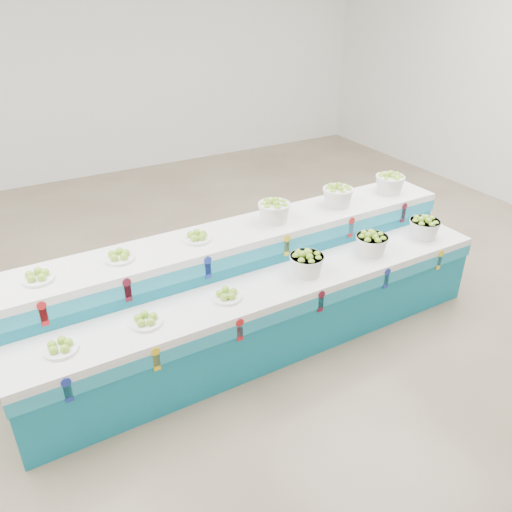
% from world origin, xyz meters
% --- Properties ---
extents(ground, '(10.00, 10.00, 0.00)m').
position_xyz_m(ground, '(0.00, 0.00, 0.00)').
color(ground, brown).
rests_on(ground, ground).
extents(back_wall, '(10.00, 0.00, 10.00)m').
position_xyz_m(back_wall, '(0.00, 5.00, 2.00)').
color(back_wall, silver).
rests_on(back_wall, ground).
extents(display_stand, '(4.51, 1.24, 1.02)m').
position_xyz_m(display_stand, '(0.01, -0.33, 0.51)').
color(display_stand, teal).
rests_on(display_stand, ground).
extents(plate_lower_left, '(0.26, 0.26, 0.09)m').
position_xyz_m(plate_lower_left, '(-1.78, -0.65, 0.77)').
color(plate_lower_left, white).
rests_on(plate_lower_left, display_stand).
extents(plate_lower_mid, '(0.26, 0.26, 0.09)m').
position_xyz_m(plate_lower_mid, '(-1.14, -0.63, 0.77)').
color(plate_lower_mid, white).
rests_on(plate_lower_mid, display_stand).
extents(plate_lower_right, '(0.26, 0.26, 0.09)m').
position_xyz_m(plate_lower_right, '(-0.43, -0.62, 0.77)').
color(plate_lower_right, white).
rests_on(plate_lower_right, display_stand).
extents(basket_lower_left, '(0.32, 0.32, 0.22)m').
position_xyz_m(basket_lower_left, '(0.37, -0.60, 0.83)').
color(basket_lower_left, silver).
rests_on(basket_lower_left, display_stand).
extents(basket_lower_mid, '(0.32, 0.32, 0.22)m').
position_xyz_m(basket_lower_mid, '(1.14, -0.59, 0.83)').
color(basket_lower_mid, silver).
rests_on(basket_lower_mid, display_stand).
extents(basket_lower_right, '(0.32, 0.32, 0.22)m').
position_xyz_m(basket_lower_right, '(1.84, -0.57, 0.83)').
color(basket_lower_right, silver).
rests_on(basket_lower_right, display_stand).
extents(plate_upper_left, '(0.26, 0.26, 0.09)m').
position_xyz_m(plate_upper_left, '(-1.79, -0.09, 1.07)').
color(plate_upper_left, white).
rests_on(plate_upper_left, display_stand).
extents(plate_upper_mid, '(0.26, 0.26, 0.09)m').
position_xyz_m(plate_upper_mid, '(-1.15, -0.08, 1.07)').
color(plate_upper_mid, white).
rests_on(plate_upper_mid, display_stand).
extents(plate_upper_right, '(0.26, 0.26, 0.09)m').
position_xyz_m(plate_upper_right, '(-0.44, -0.06, 1.07)').
color(plate_upper_right, white).
rests_on(plate_upper_right, display_stand).
extents(basket_upper_left, '(0.32, 0.32, 0.22)m').
position_xyz_m(basket_upper_left, '(0.36, -0.05, 1.13)').
color(basket_upper_left, silver).
rests_on(basket_upper_left, display_stand).
extents(basket_upper_mid, '(0.32, 0.32, 0.22)m').
position_xyz_m(basket_upper_mid, '(1.12, -0.03, 1.13)').
color(basket_upper_mid, silver).
rests_on(basket_upper_mid, display_stand).
extents(basket_upper_right, '(0.32, 0.32, 0.22)m').
position_xyz_m(basket_upper_right, '(1.83, -0.02, 1.13)').
color(basket_upper_right, silver).
rests_on(basket_upper_right, display_stand).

